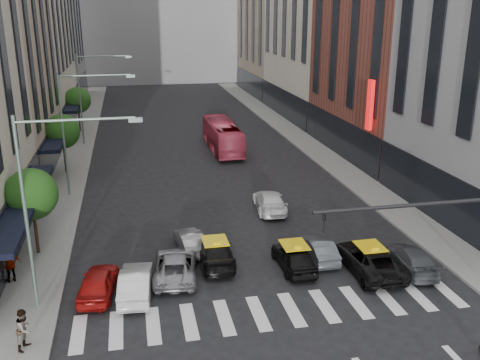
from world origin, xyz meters
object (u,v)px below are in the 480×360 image
car_white_front (136,282)px  streetlamp_mid (76,118)px  pedestrian_near (24,329)px  pedestrian_far (10,265)px  streetlamp_far (89,87)px  taxi_center (294,257)px  bus (222,136)px  taxi_left (215,252)px  car_red (98,282)px  streetlamp_near (45,188)px

car_white_front → streetlamp_mid: bearing=-71.9°
pedestrian_near → pedestrian_far: bearing=36.8°
pedestrian_near → pedestrian_far: pedestrian_far is taller
streetlamp_far → pedestrian_near: streetlamp_far is taller
streetlamp_far → car_white_front: (3.58, -31.68, -5.21)m
taxi_center → bus: (0.62, 25.58, 0.76)m
car_white_front → pedestrian_near: size_ratio=2.38×
car_white_front → taxi_left: bearing=-144.2°
streetlamp_far → car_red: (1.80, -31.26, -5.22)m
car_red → taxi_left: size_ratio=0.87×
car_white_front → pedestrian_near: (-4.48, -3.62, 0.34)m
streetlamp_mid → car_red: (1.80, -15.26, -5.22)m
streetlamp_mid → car_red: streetlamp_mid is taller
car_red → bus: (10.77, 26.27, 0.77)m
bus → taxi_left: bearing=78.9°
taxi_center → pedestrian_near: 13.69m
bus → car_red: bearing=67.5°
pedestrian_far → taxi_left: bearing=159.2°
streetlamp_near → bus: size_ratio=0.86×
car_white_front → bus: size_ratio=0.40×
car_white_front → pedestrian_near: bearing=44.1°
taxi_left → bus: 24.58m
streetlamp_near → car_red: 5.57m
bus → pedestrian_far: 28.61m
streetlamp_far → pedestrian_near: 35.64m
car_red → taxi_center: 10.17m
pedestrian_far → taxi_center: bearing=153.2°
taxi_left → pedestrian_near: bearing=37.2°
streetlamp_mid → streetlamp_far: (0.00, 16.00, 0.00)m
streetlamp_far → taxi_left: 30.62m
car_white_front → bus: (8.98, 26.69, 0.76)m
car_white_front → pedestrian_near: 5.77m
taxi_center → taxi_left: bearing=-20.9°
car_red → car_white_front: car_white_front is taller
pedestrian_far → streetlamp_mid: bearing=-122.5°
taxi_left → streetlamp_mid: bearing=-56.7°
car_white_front → taxi_center: 8.43m
pedestrian_near → car_red: bearing=-12.4°
taxi_left → streetlamp_far: bearing=-72.6°
car_white_front → streetlamp_far: bearing=-78.4°
streetlamp_near → taxi_left: (7.92, 2.89, -5.24)m
car_white_front → bus: bus is taller
streetlamp_mid → bus: (12.57, 11.01, -4.45)m
car_red → taxi_center: size_ratio=0.99×
streetlamp_far → car_white_front: bearing=-83.5°
streetlamp_mid → bus: 17.29m
streetlamp_near → streetlamp_far: bearing=90.0°
streetlamp_mid → taxi_center: bearing=-50.7°
car_red → car_white_front: size_ratio=0.96×
car_red → car_white_front: bearing=174.9°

